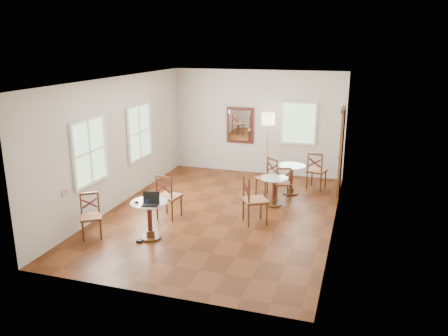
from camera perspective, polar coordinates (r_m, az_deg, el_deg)
name	(u,v)px	position (r m, az deg, el deg)	size (l,w,h in m)	color
ground	(220,214)	(10.23, -0.50, -5.83)	(7.00, 7.00, 0.00)	#5A280F
room_shell	(221,129)	(9.97, -0.38, 4.91)	(5.02, 7.02, 3.01)	beige
cafe_table_near	(150,216)	(8.97, -9.42, -6.01)	(0.73, 0.73, 0.77)	#4A2912
cafe_table_mid	(274,188)	(10.67, 6.36, -2.57)	(0.65, 0.65, 0.69)	#4A2912
cafe_table_back	(291,176)	(11.53, 8.51, -1.03)	(0.71, 0.71, 0.75)	#4A2912
chair_near_a	(168,196)	(9.91, -7.09, -3.57)	(0.53, 0.53, 1.02)	#4A2912
chair_near_b	(91,216)	(9.30, -16.56, -5.87)	(0.57, 0.57, 0.89)	#4A2912
chair_mid_a	(283,183)	(11.10, 7.46, -1.90)	(0.51, 0.51, 0.85)	#4A2912
chair_mid_b	(254,200)	(9.58, 3.80, -4.04)	(0.67, 0.67, 1.06)	#4A2912
chair_back_a	(316,170)	(12.04, 11.65, -0.31)	(0.55, 0.55, 1.00)	#4A2912
chair_back_b	(267,178)	(11.28, 5.51, -1.26)	(0.62, 0.62, 0.96)	#4A2912
floor_lamp	(268,123)	(12.65, 5.61, 5.68)	(0.36, 0.36, 1.85)	#BF8C3F
laptop	(151,202)	(8.70, -9.28, -4.23)	(0.38, 0.34, 0.23)	black
mouse	(137,202)	(8.83, -11.02, -4.26)	(0.11, 0.07, 0.04)	black
navy_mug	(148,202)	(8.76, -9.67, -4.22)	(0.10, 0.07, 0.08)	#101D38
water_glass	(152,199)	(8.87, -9.18, -3.89)	(0.06, 0.06, 0.10)	white
power_adapter	(139,241)	(9.00, -10.70, -9.14)	(0.11, 0.07, 0.04)	black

